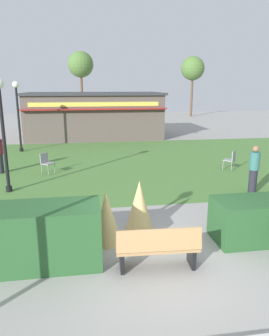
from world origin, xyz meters
name	(u,v)px	position (x,y,z in m)	size (l,w,h in m)	color
ground_plane	(163,264)	(0.00, 0.00, 0.00)	(80.00, 80.00, 0.00)	#999691
lawn_patch	(118,162)	(0.00, 9.38, 0.00)	(36.00, 12.00, 0.01)	#4C7A38
park_bench	(158,248)	(-0.16, -0.17, 0.48)	(1.72, 0.60, 0.95)	tan
hedge_left	(44,236)	(-2.46, 0.40, 0.64)	(2.35, 1.10, 1.29)	#28562B
hedge_right	(258,220)	(2.53, 0.76, 0.51)	(2.14, 1.10, 1.02)	#28562B
ornamental_grass_behind_left	(106,217)	(-1.12, 1.14, 0.65)	(0.70, 0.70, 1.30)	tan
ornamental_grass_behind_right	(139,206)	(-0.23, 1.69, 0.67)	(0.75, 0.75, 1.35)	tan
lamppost_mid	(2,122)	(-4.30, 5.52, 2.48)	(0.36, 0.36, 3.92)	black
lamppost_far	(18,108)	(-5.21, 12.97, 2.48)	(0.36, 0.36, 3.92)	black
food_kiosk	(94,115)	(-0.84, 17.84, 1.61)	(9.69, 5.32, 3.21)	#594C47
cafe_chair_west	(46,161)	(-3.24, 7.84, 0.53)	(0.62, 0.62, 0.89)	gray
cafe_chair_east	(231,159)	(4.83, 7.15, 0.53)	(0.62, 0.62, 0.89)	gray
person_strolling	(254,169)	(4.19, 4.05, 0.86)	(0.34, 0.34, 1.69)	#23232D
parked_car_west_slot	(70,119)	(-2.91, 25.40, 0.64)	(4.24, 2.13, 1.20)	maroon
tree_left_bg	(81,65)	(-1.76, 31.38, 5.89)	(2.80, 2.80, 7.35)	brown
tree_right_bg	(193,69)	(11.49, 32.64, 5.65)	(2.80, 2.80, 7.10)	brown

